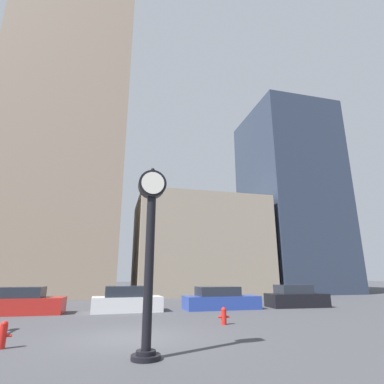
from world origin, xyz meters
name	(u,v)px	position (x,y,z in m)	size (l,w,h in m)	color
ground_plane	(131,338)	(0.00, 0.00, 0.00)	(200.00, 200.00, 0.00)	#424247
building_tall_tower	(68,142)	(-7.07, 24.00, 17.42)	(13.36, 12.00, 34.84)	gray
building_storefront_row	(197,247)	(8.90, 24.00, 5.42)	(14.69, 12.00, 10.85)	gray
building_glass_modern	(289,198)	(22.12, 24.00, 12.38)	(10.50, 12.00, 24.76)	#2D384C
street_clock	(150,244)	(0.21, -2.94, 2.91)	(0.81, 0.76, 5.18)	black
car_red	(23,303)	(-5.48, 7.94, 0.61)	(4.24, 1.82, 1.46)	red
car_white	(126,301)	(0.14, 7.90, 0.62)	(4.13, 2.01, 1.47)	silver
car_blue	(220,300)	(6.04, 7.83, 0.58)	(4.80, 1.98, 1.38)	#28429E
car_black	(296,298)	(11.49, 7.79, 0.61)	(4.08, 2.02, 1.45)	black
fire_hydrant_near	(3,334)	(-3.77, -0.73, 0.39)	(0.48, 0.21, 0.77)	red
fire_hydrant_far	(224,316)	(4.10, 1.89, 0.36)	(0.52, 0.23, 0.72)	red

